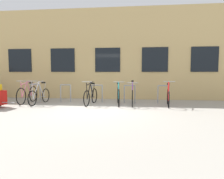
# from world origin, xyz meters

# --- Properties ---
(ground_plane) EXTENTS (42.00, 42.00, 0.00)m
(ground_plane) POSITION_xyz_m (0.00, 0.00, 0.00)
(ground_plane) COLOR #9E998E
(storefront_building) EXTENTS (28.00, 6.86, 4.69)m
(storefront_building) POSITION_xyz_m (-0.00, 6.61, 2.34)
(storefront_building) COLOR tan
(storefront_building) RESTS_ON ground
(bike_rack) EXTENTS (6.53, 0.05, 0.83)m
(bike_rack) POSITION_xyz_m (-0.32, 1.90, 0.50)
(bike_rack) COLOR gray
(bike_rack) RESTS_ON ground
(bicycle_pink) EXTENTS (0.44, 1.79, 1.05)m
(bicycle_pink) POSITION_xyz_m (-3.45, 1.42, 0.40)
(bicycle_pink) COLOR black
(bicycle_pink) RESTS_ON ground
(bicycle_black) EXTENTS (0.44, 1.64, 1.04)m
(bicycle_black) POSITION_xyz_m (-0.50, 1.32, 0.37)
(bicycle_black) COLOR black
(bicycle_black) RESTS_ON ground
(bicycle_purple) EXTENTS (0.44, 1.70, 1.06)m
(bicycle_purple) POSITION_xyz_m (1.31, 1.38, 0.39)
(bicycle_purple) COLOR black
(bicycle_purple) RESTS_ON ground
(bicycle_red) EXTENTS (0.44, 1.67, 1.06)m
(bicycle_red) POSITION_xyz_m (2.79, 1.29, 0.38)
(bicycle_red) COLOR black
(bicycle_red) RESTS_ON ground
(bicycle_silver) EXTENTS (0.44, 1.75, 1.06)m
(bicycle_silver) POSITION_xyz_m (-2.80, 1.24, 0.37)
(bicycle_silver) COLOR black
(bicycle_silver) RESTS_ON ground
(bicycle_teal) EXTENTS (0.44, 1.82, 1.04)m
(bicycle_teal) POSITION_xyz_m (0.71, 1.36, 0.40)
(bicycle_teal) COLOR black
(bicycle_teal) RESTS_ON ground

